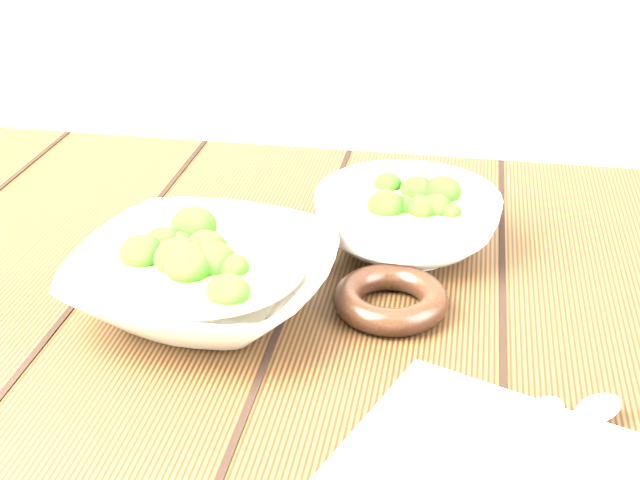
% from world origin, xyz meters
% --- Properties ---
extents(table, '(1.20, 0.80, 0.75)m').
position_xyz_m(table, '(0.00, 0.00, 0.63)').
color(table, '#301F0D').
rests_on(table, ground).
extents(soup_bowl_front, '(0.27, 0.27, 0.07)m').
position_xyz_m(soup_bowl_front, '(-0.10, -0.02, 0.78)').
color(soup_bowl_front, silver).
rests_on(soup_bowl_front, table).
extents(soup_bowl_back, '(0.26, 0.26, 0.07)m').
position_xyz_m(soup_bowl_back, '(0.08, 0.14, 0.78)').
color(soup_bowl_back, silver).
rests_on(soup_bowl_back, table).
extents(trivet, '(0.12, 0.12, 0.03)m').
position_xyz_m(trivet, '(0.08, 0.00, 0.76)').
color(trivet, black).
rests_on(trivet, table).
extents(napkin, '(0.26, 0.23, 0.01)m').
position_xyz_m(napkin, '(0.17, -0.20, 0.76)').
color(napkin, beige).
rests_on(napkin, table).
extents(spoon_left, '(0.12, 0.15, 0.01)m').
position_xyz_m(spoon_left, '(0.19, -0.17, 0.76)').
color(spoon_left, '#BAB3A4').
rests_on(spoon_left, napkin).
extents(spoon_right, '(0.12, 0.14, 0.01)m').
position_xyz_m(spoon_right, '(0.23, -0.16, 0.76)').
color(spoon_right, '#BAB3A4').
rests_on(spoon_right, napkin).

